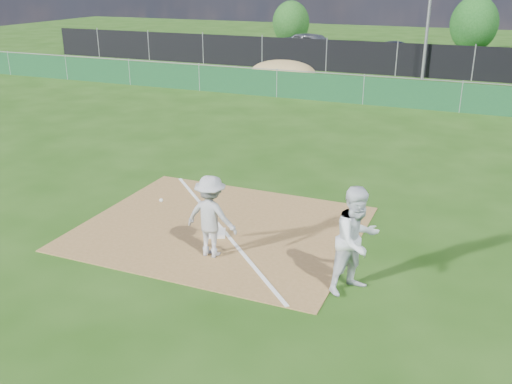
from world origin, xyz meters
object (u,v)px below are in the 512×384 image
at_px(first_base, 216,233).
at_px(light_pole, 430,1).
at_px(car_mid, 396,54).
at_px(car_left, 313,45).
at_px(tree_mid, 474,24).
at_px(car_right, 510,59).
at_px(tree_left, 291,23).
at_px(play_at_first, 211,216).
at_px(runner, 357,240).

bearing_deg(first_base, light_pole, 86.32).
bearing_deg(car_mid, car_left, 100.21).
distance_m(light_pole, car_left, 10.11).
height_order(light_pole, tree_mid, light_pole).
distance_m(car_left, tree_mid, 11.82).
distance_m(car_right, tree_left, 17.08).
distance_m(play_at_first, tree_mid, 35.19).
height_order(runner, car_mid, runner).
bearing_deg(runner, car_right, 28.88).
distance_m(runner, car_mid, 27.52).
xyz_separation_m(runner, car_right, (2.43, 28.29, -0.37)).
height_order(light_pole, car_mid, light_pole).
distance_m(light_pole, car_mid, 5.68).
bearing_deg(car_left, runner, -140.47).
bearing_deg(play_at_first, light_pole, 87.28).
bearing_deg(first_base, car_right, 78.13).
relative_size(car_mid, tree_left, 1.23).
xyz_separation_m(first_base, car_right, (5.72, 27.22, 0.55)).
xyz_separation_m(first_base, tree_left, (-10.17, 33.37, 1.68)).
bearing_deg(tree_left, car_right, -21.17).
bearing_deg(tree_left, tree_mid, 3.55).
bearing_deg(car_right, runner, 167.17).
bearing_deg(play_at_first, tree_mid, 85.40).
bearing_deg(runner, car_mid, 42.27).
relative_size(car_left, car_right, 1.17).
xyz_separation_m(play_at_first, tree_mid, (2.82, 35.06, 1.15)).
distance_m(first_base, car_mid, 26.17).
bearing_deg(runner, first_base, 105.74).
height_order(car_left, tree_mid, tree_mid).
height_order(first_base, play_at_first, play_at_first).
height_order(play_at_first, runner, runner).
relative_size(first_base, tree_mid, 0.10).
distance_m(light_pole, play_at_first, 23.18).
xyz_separation_m(light_pole, runner, (1.87, -23.15, -3.01)).
height_order(light_pole, first_base, light_pole).
bearing_deg(play_at_first, car_right, 79.14).
xyz_separation_m(car_left, car_right, (12.23, -0.27, -0.22)).
bearing_deg(car_right, light_pole, 132.18).
xyz_separation_m(light_pole, car_mid, (-2.19, 4.07, -3.30)).
distance_m(light_pole, first_base, 22.47).
bearing_deg(play_at_first, car_left, 103.56).
relative_size(light_pole, tree_left, 2.36).
height_order(runner, tree_left, tree_left).
height_order(first_base, runner, runner).
bearing_deg(car_left, tree_left, 52.53).
xyz_separation_m(first_base, car_left, (-6.51, 27.49, 0.78)).
height_order(car_left, car_right, car_left).
height_order(car_right, tree_left, tree_left).
height_order(play_at_first, car_left, play_at_first).
relative_size(first_base, play_at_first, 0.21).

